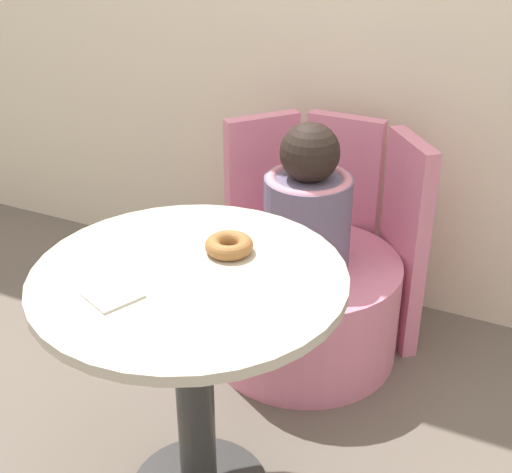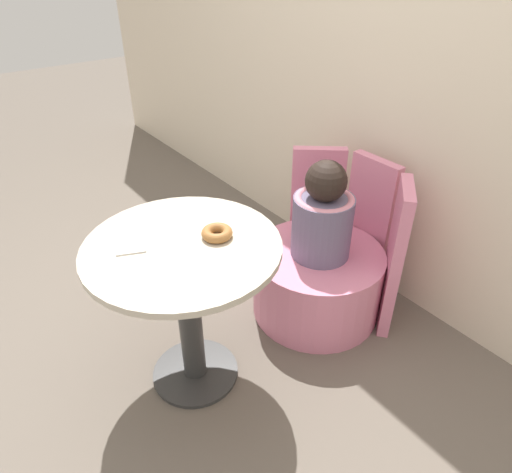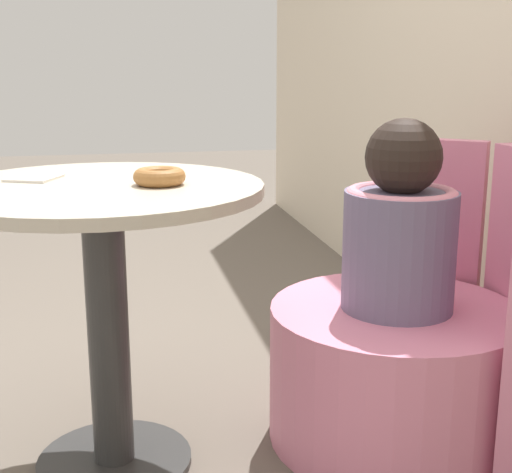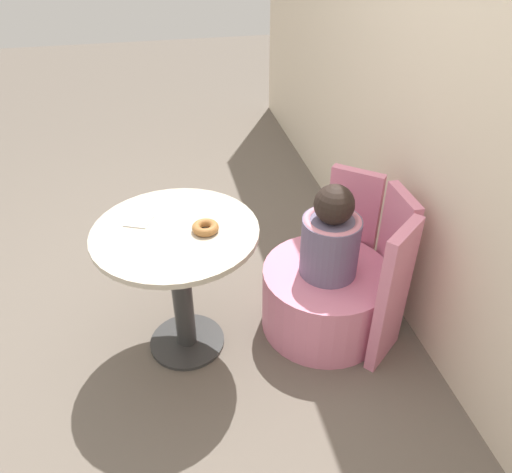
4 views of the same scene
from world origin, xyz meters
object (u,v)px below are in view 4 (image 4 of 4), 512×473
object	(u,v)px
round_table	(179,263)
donut	(205,228)
tub_chair	(324,298)
child_figure	(331,236)

from	to	relation	value
round_table	donut	distance (m)	0.23
tub_chair	round_table	bearing A→B (deg)	-90.70
tub_chair	child_figure	bearing A→B (deg)	0.00
round_table	child_figure	distance (m)	0.69
round_table	child_figure	world-z (taller)	child_figure
tub_chair	donut	distance (m)	0.77
tub_chair	child_figure	world-z (taller)	child_figure
tub_chair	child_figure	distance (m)	0.37
donut	child_figure	bearing A→B (deg)	92.76
tub_chair	donut	world-z (taller)	donut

